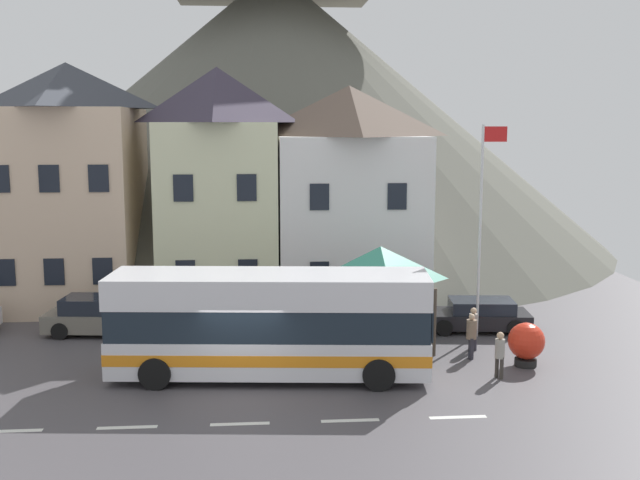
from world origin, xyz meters
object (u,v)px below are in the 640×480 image
(hilltop_castle, at_px, (276,102))
(parked_car_01, at_px, (104,316))
(townhouse_01, at_px, (219,187))
(parked_car_00, at_px, (478,315))
(pedestrian_03, at_px, (473,327))
(flagpole, at_px, (482,217))
(pedestrian_02, at_px, (407,328))
(townhouse_00, at_px, (71,185))
(townhouse_02, at_px, (349,194))
(bus_shelter, at_px, (380,264))
(public_bench, at_px, (310,319))
(pedestrian_01, at_px, (471,334))
(transit_bus, at_px, (270,325))
(pedestrian_00, at_px, (500,351))
(harbour_buoy, at_px, (526,342))

(hilltop_castle, relative_size, parked_car_01, 9.33)
(townhouse_01, bearing_deg, hilltop_castle, 80.31)
(hilltop_castle, distance_m, parked_car_00, 25.47)
(hilltop_castle, distance_m, pedestrian_03, 27.47)
(flagpole, bearing_deg, pedestrian_02, -148.72)
(townhouse_00, relative_size, parked_car_01, 2.29)
(townhouse_02, relative_size, bus_shelter, 2.68)
(parked_car_00, relative_size, public_bench, 2.46)
(public_bench, bearing_deg, pedestrian_01, -37.05)
(bus_shelter, relative_size, parked_car_00, 0.86)
(bus_shelter, bearing_deg, public_bench, 141.58)
(townhouse_01, relative_size, transit_bus, 1.02)
(townhouse_00, bearing_deg, transit_bus, -52.13)
(transit_bus, bearing_deg, pedestrian_02, 29.43)
(parked_car_00, distance_m, pedestrian_00, 5.73)
(transit_bus, relative_size, pedestrian_01, 6.50)
(hilltop_castle, height_order, parked_car_00, hilltop_castle)
(townhouse_01, distance_m, bus_shelter, 9.55)
(townhouse_02, xyz_separation_m, pedestrian_01, (3.14, -9.65, -3.99))
(townhouse_02, relative_size, public_bench, 5.64)
(transit_bus, bearing_deg, harbour_buoy, 8.29)
(townhouse_00, bearing_deg, hilltop_castle, 60.13)
(hilltop_castle, relative_size, transit_bus, 4.24)
(pedestrian_01, bearing_deg, townhouse_01, 134.97)
(pedestrian_00, bearing_deg, townhouse_01, 129.98)
(public_bench, bearing_deg, parked_car_00, -4.19)
(townhouse_01, bearing_deg, flagpole, -32.12)
(bus_shelter, relative_size, pedestrian_02, 2.21)
(public_bench, distance_m, harbour_buoy, 8.53)
(flagpole, bearing_deg, townhouse_02, 121.15)
(pedestrian_00, distance_m, harbour_buoy, 1.73)
(bus_shelter, bearing_deg, pedestrian_01, -35.83)
(hilltop_castle, distance_m, bus_shelter, 25.26)
(pedestrian_00, bearing_deg, parked_car_01, 155.01)
(hilltop_castle, xyz_separation_m, pedestrian_01, (6.07, -26.28, -8.56))
(pedestrian_01, bearing_deg, townhouse_00, 148.02)
(bus_shelter, bearing_deg, flagpole, 9.18)
(transit_bus, bearing_deg, public_bench, 78.70)
(public_bench, height_order, harbour_buoy, harbour_buoy)
(pedestrian_00, bearing_deg, hilltop_castle, 102.69)
(public_bench, bearing_deg, bus_shelter, -38.42)
(pedestrian_00, distance_m, public_bench, 8.34)
(pedestrian_02, xyz_separation_m, pedestrian_03, (2.44, 0.20, -0.09))
(public_bench, bearing_deg, pedestrian_02, -45.10)
(townhouse_01, bearing_deg, pedestrian_03, -40.67)
(pedestrian_00, distance_m, pedestrian_02, 3.77)
(townhouse_01, bearing_deg, harbour_buoy, -43.21)
(townhouse_00, height_order, pedestrian_03, townhouse_00)
(parked_car_00, bearing_deg, townhouse_01, -21.80)
(townhouse_01, height_order, public_bench, townhouse_01)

